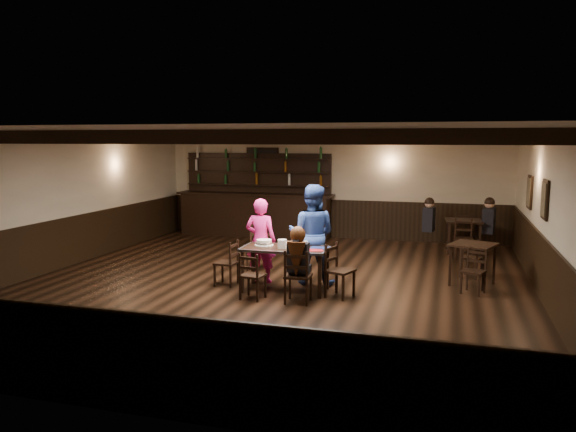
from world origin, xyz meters
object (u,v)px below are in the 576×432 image
(chair_near_left, at_px, (251,272))
(bar_counter, at_px, (256,209))
(chair_near_right, at_px, (297,273))
(man_blue, at_px, (312,234))
(woman_pink, at_px, (261,241))
(cake, at_px, (264,243))
(dining_table, at_px, (285,253))

(chair_near_left, bearing_deg, bar_counter, 108.84)
(chair_near_right, xyz_separation_m, bar_counter, (-2.76, 5.83, 0.22))
(chair_near_right, xyz_separation_m, man_blue, (-0.08, 1.29, 0.39))
(woman_pink, relative_size, cake, 4.69)
(chair_near_left, height_order, bar_counter, bar_counter)
(man_blue, xyz_separation_m, bar_counter, (-2.67, 4.54, -0.17))
(dining_table, distance_m, cake, 0.43)
(chair_near_left, distance_m, bar_counter, 6.16)
(chair_near_right, xyz_separation_m, cake, (-0.81, 0.78, 0.29))
(woman_pink, distance_m, bar_counter, 5.01)
(chair_near_left, xyz_separation_m, bar_counter, (-1.99, 5.82, 0.27))
(dining_table, distance_m, woman_pink, 0.75)
(chair_near_left, bearing_deg, cake, 92.61)
(cake, bearing_deg, bar_counter, 111.13)
(chair_near_left, height_order, woman_pink, woman_pink)
(dining_table, relative_size, woman_pink, 0.97)
(chair_near_left, height_order, man_blue, man_blue)
(chair_near_left, bearing_deg, dining_table, 61.92)
(chair_near_left, height_order, chair_near_right, chair_near_right)
(man_blue, distance_m, cake, 0.89)
(dining_table, bearing_deg, cake, 167.91)
(dining_table, relative_size, chair_near_left, 1.90)
(dining_table, relative_size, cake, 4.53)
(chair_near_right, bearing_deg, bar_counter, 115.33)
(man_blue, height_order, cake, man_blue)
(dining_table, height_order, cake, cake)
(dining_table, height_order, chair_near_right, chair_near_right)
(man_blue, distance_m, bar_counter, 5.27)
(bar_counter, bearing_deg, chair_near_right, -64.67)
(woman_pink, bearing_deg, man_blue, -173.41)
(dining_table, xyz_separation_m, chair_near_left, (-0.37, -0.69, -0.21))
(dining_table, bearing_deg, woman_pink, 142.65)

